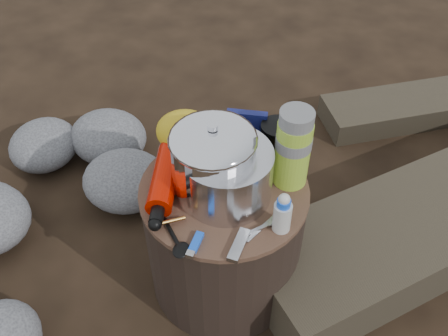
% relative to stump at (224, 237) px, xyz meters
% --- Properties ---
extents(ground, '(60.00, 60.00, 0.00)m').
position_rel_stump_xyz_m(ground, '(0.00, 0.00, -0.20)').
color(ground, black).
rests_on(ground, ground).
extents(stump, '(0.44, 0.44, 0.40)m').
position_rel_stump_xyz_m(stump, '(0.00, 0.00, 0.00)').
color(stump, black).
rests_on(stump, ground).
extents(rock_ring, '(0.49, 1.07, 0.21)m').
position_rel_stump_xyz_m(rock_ring, '(-0.62, -0.00, -0.10)').
color(rock_ring, '#5D5D62').
rests_on(rock_ring, ground).
extents(foil_windscreen, '(0.23, 0.23, 0.14)m').
position_rel_stump_xyz_m(foil_windscreen, '(0.01, -0.01, 0.27)').
color(foil_windscreen, silver).
rests_on(foil_windscreen, stump).
extents(camping_pot, '(0.21, 0.21, 0.21)m').
position_rel_stump_xyz_m(camping_pot, '(-0.02, -0.01, 0.31)').
color(camping_pot, white).
rests_on(camping_pot, stump).
extents(fuel_bottle, '(0.11, 0.28, 0.07)m').
position_rel_stump_xyz_m(fuel_bottle, '(-0.15, -0.03, 0.23)').
color(fuel_bottle, red).
rests_on(fuel_bottle, stump).
extents(thermos, '(0.09, 0.09, 0.22)m').
position_rel_stump_xyz_m(thermos, '(0.16, 0.08, 0.31)').
color(thermos, '#9CC532').
rests_on(thermos, stump).
extents(travel_mug, '(0.08, 0.08, 0.12)m').
position_rel_stump_xyz_m(travel_mug, '(0.11, 0.14, 0.26)').
color(travel_mug, black).
rests_on(travel_mug, stump).
extents(stuff_sack, '(0.17, 0.14, 0.12)m').
position_rel_stump_xyz_m(stuff_sack, '(-0.14, 0.13, 0.26)').
color(stuff_sack, gold).
rests_on(stuff_sack, stump).
extents(food_pouch, '(0.11, 0.03, 0.14)m').
position_rel_stump_xyz_m(food_pouch, '(0.02, 0.15, 0.27)').
color(food_pouch, navy).
rests_on(food_pouch, stump).
extents(lighter, '(0.02, 0.07, 0.01)m').
position_rel_stump_xyz_m(lighter, '(-0.02, -0.18, 0.21)').
color(lighter, blue).
rests_on(lighter, stump).
extents(multitool, '(0.04, 0.10, 0.01)m').
position_rel_stump_xyz_m(multitool, '(0.08, -0.17, 0.21)').
color(multitool, '#B4B4BA').
rests_on(multitool, stump).
extents(pot_grabber, '(0.10, 0.11, 0.01)m').
position_rel_stump_xyz_m(pot_grabber, '(0.12, -0.10, 0.21)').
color(pot_grabber, '#B4B4BA').
rests_on(pot_grabber, stump).
extents(spork, '(0.12, 0.14, 0.01)m').
position_rel_stump_xyz_m(spork, '(-0.09, -0.16, 0.21)').
color(spork, black).
rests_on(spork, stump).
extents(squeeze_bottle, '(0.04, 0.04, 0.10)m').
position_rel_stump_xyz_m(squeeze_bottle, '(0.16, -0.09, 0.25)').
color(squeeze_bottle, silver).
rests_on(squeeze_bottle, stump).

